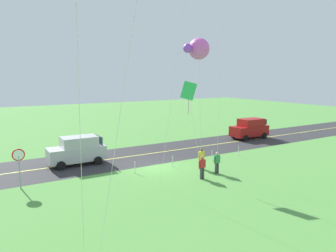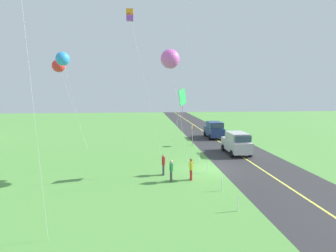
{
  "view_description": "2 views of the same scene",
  "coord_description": "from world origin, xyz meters",
  "px_view_note": "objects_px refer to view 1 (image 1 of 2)",
  "views": [
    {
      "loc": [
        11.44,
        20.95,
        6.97
      ],
      "look_at": [
        0.96,
        3.44,
        3.76
      ],
      "focal_mm": 33.84,
      "sensor_mm": 36.0,
      "label": 1
    },
    {
      "loc": [
        -21.3,
        5.76,
        6.43
      ],
      "look_at": [
        1.44,
        3.58,
        3.45
      ],
      "focal_mm": 28.72,
      "sensor_mm": 36.0,
      "label": 2
    }
  ],
  "objects_px": {
    "person_child_watcher": "(201,158)",
    "person_adult_near": "(202,167)",
    "car_suv_foreground": "(77,150)",
    "person_adult_companion": "(217,162)",
    "stop_sign": "(19,161)",
    "kite_red_low": "(189,92)",
    "car_parked_west_far": "(250,128)",
    "kite_yellow_high": "(198,49)"
  },
  "relations": [
    {
      "from": "car_suv_foreground",
      "to": "kite_red_low",
      "type": "bearing_deg",
      "value": 133.07
    },
    {
      "from": "person_adult_near",
      "to": "kite_red_low",
      "type": "bearing_deg",
      "value": 175.78
    },
    {
      "from": "stop_sign",
      "to": "kite_yellow_high",
      "type": "xyz_separation_m",
      "value": [
        -10.82,
        3.78,
        6.96
      ]
    },
    {
      "from": "stop_sign",
      "to": "person_adult_companion",
      "type": "height_order",
      "value": "stop_sign"
    },
    {
      "from": "car_parked_west_far",
      "to": "person_child_watcher",
      "type": "height_order",
      "value": "car_parked_west_far"
    },
    {
      "from": "person_adult_near",
      "to": "car_suv_foreground",
      "type": "bearing_deg",
      "value": -152.83
    },
    {
      "from": "stop_sign",
      "to": "car_suv_foreground",
      "type": "bearing_deg",
      "value": -140.81
    },
    {
      "from": "person_child_watcher",
      "to": "kite_red_low",
      "type": "bearing_deg",
      "value": -55.54
    },
    {
      "from": "stop_sign",
      "to": "kite_red_low",
      "type": "xyz_separation_m",
      "value": [
        -10.75,
        2.85,
        4.08
      ]
    },
    {
      "from": "car_parked_west_far",
      "to": "person_child_watcher",
      "type": "bearing_deg",
      "value": 29.9
    },
    {
      "from": "person_adult_companion",
      "to": "kite_red_low",
      "type": "height_order",
      "value": "kite_red_low"
    },
    {
      "from": "person_child_watcher",
      "to": "stop_sign",
      "type": "bearing_deg",
      "value": -83.11
    },
    {
      "from": "person_adult_near",
      "to": "person_adult_companion",
      "type": "height_order",
      "value": "same"
    },
    {
      "from": "person_adult_companion",
      "to": "person_child_watcher",
      "type": "xyz_separation_m",
      "value": [
        0.29,
        -1.49,
        0.0
      ]
    },
    {
      "from": "person_adult_near",
      "to": "person_child_watcher",
      "type": "relative_size",
      "value": 1.0
    },
    {
      "from": "car_parked_west_far",
      "to": "kite_red_low",
      "type": "bearing_deg",
      "value": 28.52
    },
    {
      "from": "person_child_watcher",
      "to": "person_adult_near",
      "type": "bearing_deg",
      "value": -17.57
    },
    {
      "from": "car_suv_foreground",
      "to": "car_parked_west_far",
      "type": "xyz_separation_m",
      "value": [
        -19.65,
        -0.74,
        0.0
      ]
    },
    {
      "from": "person_adult_companion",
      "to": "kite_red_low",
      "type": "relative_size",
      "value": 0.24
    },
    {
      "from": "stop_sign",
      "to": "kite_red_low",
      "type": "relative_size",
      "value": 0.38
    },
    {
      "from": "stop_sign",
      "to": "person_adult_companion",
      "type": "xyz_separation_m",
      "value": [
        -12.57,
        3.88,
        -0.94
      ]
    },
    {
      "from": "car_suv_foreground",
      "to": "person_adult_companion",
      "type": "relative_size",
      "value": 2.75
    },
    {
      "from": "person_adult_companion",
      "to": "person_child_watcher",
      "type": "height_order",
      "value": "same"
    },
    {
      "from": "car_suv_foreground",
      "to": "stop_sign",
      "type": "height_order",
      "value": "stop_sign"
    },
    {
      "from": "car_suv_foreground",
      "to": "person_adult_companion",
      "type": "distance_m",
      "value": 11.04
    },
    {
      "from": "car_suv_foreground",
      "to": "car_parked_west_far",
      "type": "height_order",
      "value": "same"
    },
    {
      "from": "person_adult_near",
      "to": "person_adult_companion",
      "type": "xyz_separation_m",
      "value": [
        -1.65,
        -0.42,
        0.0
      ]
    },
    {
      "from": "car_suv_foreground",
      "to": "person_adult_companion",
      "type": "bearing_deg",
      "value": 136.34
    },
    {
      "from": "person_adult_near",
      "to": "person_child_watcher",
      "type": "xyz_separation_m",
      "value": [
        -1.36,
        -1.91,
        0.0
      ]
    },
    {
      "from": "stop_sign",
      "to": "person_child_watcher",
      "type": "bearing_deg",
      "value": 168.99
    },
    {
      "from": "person_adult_near",
      "to": "kite_red_low",
      "type": "distance_m",
      "value": 5.22
    },
    {
      "from": "person_adult_companion",
      "to": "kite_red_low",
      "type": "xyz_separation_m",
      "value": [
        1.82,
        -1.03,
        5.01
      ]
    },
    {
      "from": "person_adult_companion",
      "to": "kite_yellow_high",
      "type": "height_order",
      "value": "kite_yellow_high"
    },
    {
      "from": "stop_sign",
      "to": "person_adult_companion",
      "type": "relative_size",
      "value": 1.6
    },
    {
      "from": "person_child_watcher",
      "to": "car_parked_west_far",
      "type": "bearing_deg",
      "value": 137.8
    },
    {
      "from": "person_child_watcher",
      "to": "kite_red_low",
      "type": "relative_size",
      "value": 0.24
    },
    {
      "from": "person_adult_near",
      "to": "kite_red_low",
      "type": "height_order",
      "value": "kite_red_low"
    },
    {
      "from": "car_suv_foreground",
      "to": "person_child_watcher",
      "type": "relative_size",
      "value": 2.75
    },
    {
      "from": "car_parked_west_far",
      "to": "kite_red_low",
      "type": "height_order",
      "value": "kite_red_low"
    },
    {
      "from": "kite_red_low",
      "to": "person_child_watcher",
      "type": "bearing_deg",
      "value": -163.44
    },
    {
      "from": "car_suv_foreground",
      "to": "person_child_watcher",
      "type": "xyz_separation_m",
      "value": [
        -7.69,
        6.13,
        -0.29
      ]
    },
    {
      "from": "car_suv_foreground",
      "to": "car_parked_west_far",
      "type": "bearing_deg",
      "value": -177.84
    }
  ]
}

